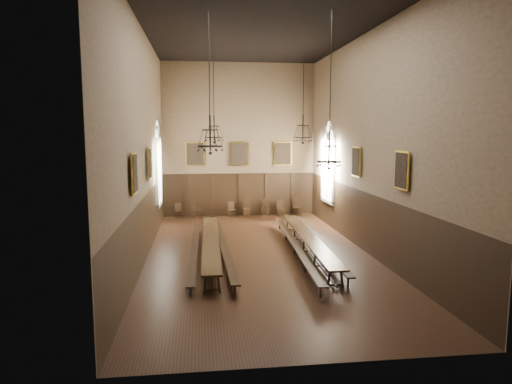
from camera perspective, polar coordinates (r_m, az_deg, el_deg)
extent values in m
cube|color=black|center=(18.84, 0.35, -7.84)|extent=(9.00, 18.00, 0.02)
cube|color=black|center=(18.62, 0.37, 20.02)|extent=(9.00, 18.00, 0.02)
cube|color=#81684F|center=(27.14, -2.12, 6.49)|extent=(9.00, 0.02, 9.00)
cube|color=#81684F|center=(9.32, 7.55, 4.54)|extent=(9.00, 0.02, 9.00)
cube|color=#81684F|center=(18.16, -13.97, 5.79)|extent=(0.02, 18.00, 9.00)
cube|color=#81684F|center=(19.29, 13.84, 5.88)|extent=(0.02, 18.00, 9.00)
cube|color=black|center=(18.40, -5.68, -5.97)|extent=(0.82, 9.37, 0.07)
cube|color=black|center=(18.90, 6.59, -5.63)|extent=(0.96, 9.37, 0.07)
cube|color=black|center=(18.41, -7.69, -6.95)|extent=(0.44, 9.41, 0.05)
cube|color=black|center=(18.66, -4.10, -6.62)|extent=(0.53, 10.08, 0.05)
cube|color=black|center=(18.81, 4.86, -6.43)|extent=(0.84, 10.72, 0.05)
cube|color=black|center=(19.44, 8.07, -6.14)|extent=(0.93, 9.78, 0.05)
cube|color=black|center=(26.95, -9.62, -2.37)|extent=(0.48, 0.48, 0.05)
cube|color=black|center=(27.07, -9.61, -1.83)|extent=(0.37, 0.15, 0.45)
cube|color=black|center=(26.90, -7.26, -2.33)|extent=(0.49, 0.49, 0.05)
cube|color=black|center=(27.02, -7.27, -1.80)|extent=(0.37, 0.16, 0.46)
cube|color=black|center=(26.98, -3.05, -2.24)|extent=(0.50, 0.50, 0.05)
cube|color=black|center=(27.10, -3.08, -1.69)|extent=(0.38, 0.16, 0.47)
cube|color=black|center=(27.01, -1.09, -2.12)|extent=(0.47, 0.47, 0.05)
cube|color=black|center=(27.15, -1.13, -1.52)|extent=(0.43, 0.08, 0.51)
cube|color=black|center=(27.24, 1.15, -2.05)|extent=(0.51, 0.51, 0.05)
cube|color=black|center=(27.38, 1.09, -1.46)|extent=(0.42, 0.13, 0.51)
cube|color=black|center=(27.30, 3.09, -2.11)|extent=(0.45, 0.45, 0.05)
cube|color=black|center=(27.43, 3.03, -1.56)|extent=(0.40, 0.09, 0.47)
cube|color=black|center=(27.55, 5.14, -1.91)|extent=(0.46, 0.46, 0.05)
cube|color=black|center=(27.70, 5.07, -1.29)|extent=(0.46, 0.05, 0.54)
cylinder|color=black|center=(20.88, -5.33, 14.02)|extent=(0.03, 0.03, 3.29)
torus|color=black|center=(20.74, -5.24, 6.79)|extent=(0.79, 0.79, 0.05)
torus|color=black|center=(20.74, -5.26, 8.21)|extent=(0.51, 0.51, 0.04)
cylinder|color=black|center=(20.74, -5.26, 7.96)|extent=(0.06, 0.06, 1.12)
cylinder|color=black|center=(20.81, 5.98, 14.12)|extent=(0.03, 0.03, 3.23)
torus|color=black|center=(20.67, 5.87, 6.77)|extent=(0.85, 0.85, 0.05)
torus|color=black|center=(20.67, 5.90, 8.29)|extent=(0.54, 0.54, 0.04)
cylinder|color=black|center=(20.67, 5.89, 8.01)|extent=(0.06, 0.06, 1.20)
cylinder|color=black|center=(16.15, -5.88, 15.68)|extent=(0.03, 0.03, 3.44)
torus|color=black|center=(15.99, -5.74, 5.71)|extent=(0.88, 0.88, 0.05)
torus|color=black|center=(15.98, -5.77, 7.74)|extent=(0.56, 0.56, 0.04)
cylinder|color=black|center=(15.98, -5.77, 7.37)|extent=(0.06, 0.06, 1.24)
cylinder|color=black|center=(15.96, 9.34, 14.69)|extent=(0.03, 0.03, 4.00)
torus|color=black|center=(15.86, 9.10, 3.75)|extent=(0.84, 0.84, 0.05)
torus|color=black|center=(15.84, 9.14, 5.70)|extent=(0.53, 0.53, 0.04)
cylinder|color=black|center=(15.84, 9.14, 5.35)|extent=(0.06, 0.06, 1.18)
cube|color=gold|center=(26.93, -7.62, 4.72)|extent=(1.10, 0.12, 1.40)
cube|color=black|center=(26.93, -7.62, 4.72)|extent=(0.98, 0.02, 1.28)
cube|color=gold|center=(27.03, -2.08, 4.79)|extent=(1.10, 0.12, 1.40)
cube|color=black|center=(27.03, -2.08, 4.79)|extent=(0.98, 0.02, 1.28)
cube|color=gold|center=(27.38, 3.36, 4.82)|extent=(1.10, 0.12, 1.40)
cube|color=black|center=(27.38, 3.36, 4.82)|extent=(0.98, 0.02, 1.28)
cube|color=gold|center=(19.17, -13.16, 3.49)|extent=(0.12, 1.00, 1.30)
cube|color=black|center=(19.17, -13.16, 3.49)|extent=(0.02, 0.88, 1.18)
cube|color=gold|center=(14.72, -14.99, 2.28)|extent=(0.12, 1.00, 1.30)
cube|color=black|center=(14.72, -14.99, 2.28)|extent=(0.02, 0.88, 1.18)
cube|color=gold|center=(20.22, 12.41, 3.71)|extent=(0.12, 1.00, 1.30)
cube|color=black|center=(20.22, 12.41, 3.71)|extent=(0.02, 0.88, 1.18)
cube|color=gold|center=(16.05, 17.76, 2.60)|extent=(0.12, 1.00, 1.30)
cube|color=black|center=(16.05, 17.76, 2.60)|extent=(0.02, 0.88, 1.18)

